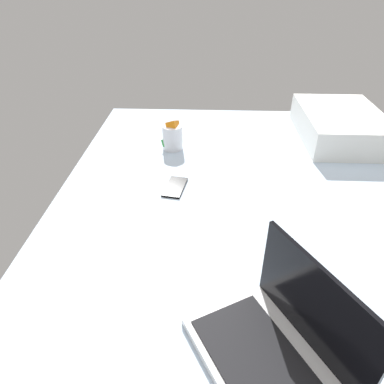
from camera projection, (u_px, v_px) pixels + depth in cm
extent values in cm
cube|color=silver|center=(246.00, 219.00, 130.22)|extent=(180.00, 140.00, 18.00)
cube|color=silver|center=(264.00, 360.00, 73.68)|extent=(39.99, 36.02, 2.00)
cube|color=black|center=(258.00, 360.00, 72.47)|extent=(33.60, 28.84, 0.40)
cube|color=black|center=(314.00, 306.00, 71.36)|extent=(29.43, 16.73, 21.00)
cylinder|color=silver|center=(173.00, 137.00, 156.43)|extent=(9.00, 9.00, 11.00)
cube|color=#268C33|center=(170.00, 141.00, 156.56)|extent=(6.75, 7.68, 6.41)
cube|color=#268C33|center=(172.00, 133.00, 155.35)|extent=(5.18, 5.32, 4.98)
cube|color=orange|center=(173.00, 126.00, 153.97)|extent=(7.47, 6.46, 6.43)
cube|color=black|center=(175.00, 187.00, 131.40)|extent=(14.95, 9.08, 0.80)
cube|color=white|center=(340.00, 125.00, 165.80)|extent=(52.00, 36.00, 13.00)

